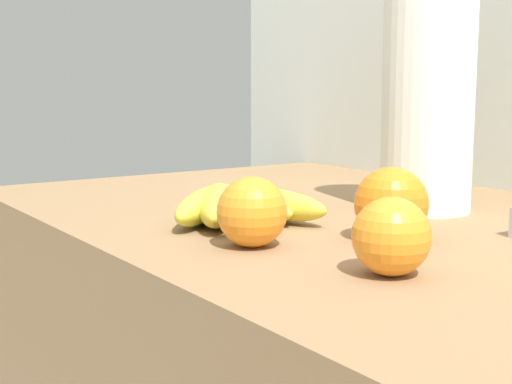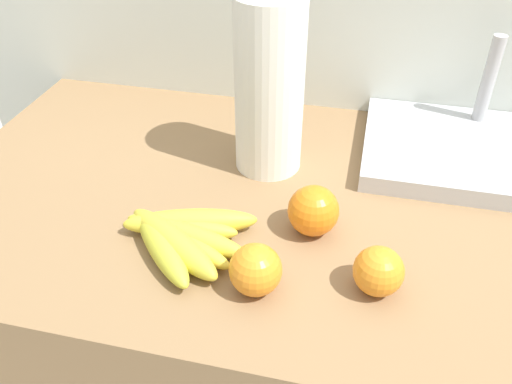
{
  "view_description": "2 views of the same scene",
  "coord_description": "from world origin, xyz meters",
  "px_view_note": "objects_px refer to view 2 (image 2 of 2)",
  "views": [
    {
      "loc": [
        0.38,
        -0.58,
        1.06
      ],
      "look_at": [
        -0.26,
        -0.14,
        0.95
      ],
      "focal_mm": 50.62,
      "sensor_mm": 36.0,
      "label": 1
    },
    {
      "loc": [
        -0.07,
        -0.67,
        1.42
      ],
      "look_at": [
        -0.2,
        -0.09,
        0.98
      ],
      "focal_mm": 37.43,
      "sensor_mm": 36.0,
      "label": 2
    }
  ],
  "objects_px": {
    "banana_bunch": "(179,236)",
    "paper_towel_roll": "(269,87)",
    "orange_back_left": "(313,211)",
    "sink_basin": "(481,152)",
    "orange_right": "(255,270)",
    "orange_front": "(378,271)"
  },
  "relations": [
    {
      "from": "paper_towel_roll",
      "to": "orange_back_left",
      "type": "bearing_deg",
      "value": -57.8
    },
    {
      "from": "orange_back_left",
      "to": "orange_front",
      "type": "bearing_deg",
      "value": -44.92
    },
    {
      "from": "orange_back_left",
      "to": "orange_right",
      "type": "bearing_deg",
      "value": -112.58
    },
    {
      "from": "orange_back_left",
      "to": "sink_basin",
      "type": "bearing_deg",
      "value": 44.34
    },
    {
      "from": "paper_towel_roll",
      "to": "sink_basin",
      "type": "xyz_separation_m",
      "value": [
        0.36,
        0.09,
        -0.13
      ]
    },
    {
      "from": "paper_towel_roll",
      "to": "orange_right",
      "type": "bearing_deg",
      "value": -81.13
    },
    {
      "from": "orange_back_left",
      "to": "banana_bunch",
      "type": "bearing_deg",
      "value": -156.98
    },
    {
      "from": "banana_bunch",
      "to": "orange_right",
      "type": "distance_m",
      "value": 0.14
    },
    {
      "from": "orange_front",
      "to": "paper_towel_roll",
      "type": "xyz_separation_m",
      "value": [
        -0.2,
        0.26,
        0.11
      ]
    },
    {
      "from": "orange_back_left",
      "to": "sink_basin",
      "type": "xyz_separation_m",
      "value": [
        0.26,
        0.25,
        -0.02
      ]
    },
    {
      "from": "orange_right",
      "to": "sink_basin",
      "type": "relative_size",
      "value": 0.17
    },
    {
      "from": "orange_right",
      "to": "orange_front",
      "type": "height_order",
      "value": "orange_right"
    },
    {
      "from": "banana_bunch",
      "to": "paper_towel_roll",
      "type": "relative_size",
      "value": 0.62
    },
    {
      "from": "orange_right",
      "to": "orange_back_left",
      "type": "bearing_deg",
      "value": 67.42
    },
    {
      "from": "orange_back_left",
      "to": "sink_basin",
      "type": "height_order",
      "value": "sink_basin"
    },
    {
      "from": "orange_right",
      "to": "sink_basin",
      "type": "xyz_separation_m",
      "value": [
        0.31,
        0.38,
        -0.02
      ]
    },
    {
      "from": "paper_towel_roll",
      "to": "sink_basin",
      "type": "distance_m",
      "value": 0.39
    },
    {
      "from": "orange_right",
      "to": "paper_towel_roll",
      "type": "height_order",
      "value": "paper_towel_roll"
    },
    {
      "from": "orange_back_left",
      "to": "paper_towel_roll",
      "type": "distance_m",
      "value": 0.22
    },
    {
      "from": "banana_bunch",
      "to": "orange_front",
      "type": "distance_m",
      "value": 0.28
    },
    {
      "from": "banana_bunch",
      "to": "orange_front",
      "type": "xyz_separation_m",
      "value": [
        0.28,
        -0.02,
        0.01
      ]
    },
    {
      "from": "orange_front",
      "to": "paper_towel_roll",
      "type": "bearing_deg",
      "value": 127.64
    }
  ]
}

